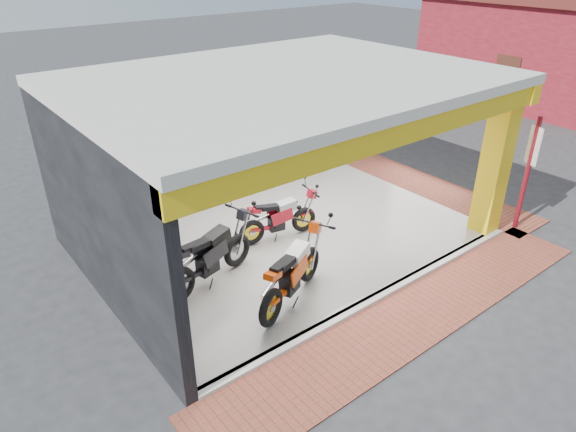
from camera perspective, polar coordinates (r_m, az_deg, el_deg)
name	(u,v)px	position (r m, az deg, el deg)	size (l,w,h in m)	color
ground	(344,274)	(10.65, 6.21, -6.39)	(80.00, 80.00, 0.00)	#2D2D30
showroom_floor	(284,233)	(11.89, -0.45, -1.96)	(8.00, 6.00, 0.10)	silver
showroom_ceiling	(283,79)	(10.58, -0.52, 14.96)	(8.40, 6.40, 0.20)	beige
back_wall	(210,130)	(13.58, -8.64, 9.48)	(8.20, 0.20, 3.50)	black
left_wall	(96,221)	(9.45, -20.53, -0.55)	(0.20, 6.20, 3.50)	black
corner_column	(496,163)	(12.18, 22.07, 5.52)	(0.50, 0.50, 3.50)	yellow
header_beam_front	(397,132)	(8.58, 12.02, 9.15)	(8.40, 0.30, 0.40)	yellow
header_beam_right	(412,68)	(13.42, 13.65, 15.67)	(0.30, 6.40, 0.40)	yellow
floor_kerb	(381,295)	(10.06, 10.28, -8.66)	(8.00, 0.20, 0.10)	silver
paver_front	(413,317)	(9.71, 13.70, -10.88)	(9.00, 1.40, 0.03)	#964031
paver_right	(418,182)	(15.02, 14.20, 3.64)	(1.40, 7.00, 0.03)	#964031
signpost	(528,170)	(12.79, 25.11, 4.66)	(0.17, 0.36, 2.72)	maroon
moto_hero	(309,249)	(9.84, 2.40, -3.72)	(2.35, 0.87, 1.43)	#FF4C0A
moto_row_a	(304,208)	(11.58, 1.77, 0.87)	(2.00, 0.74, 1.22)	#B21320
moto_row_b	(236,235)	(10.33, -5.79, -2.16)	(2.37, 0.88, 1.45)	black
moto_row_d	(171,187)	(12.79, -12.87, 3.13)	(2.17, 0.80, 1.32)	#FF500A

